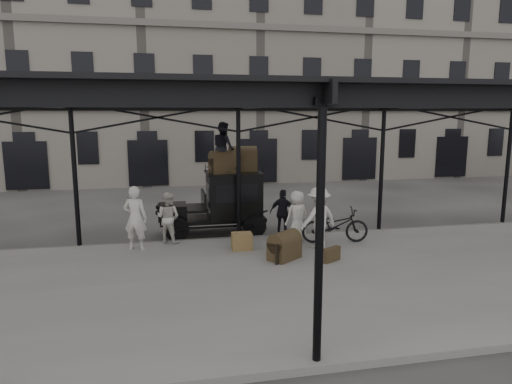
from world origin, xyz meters
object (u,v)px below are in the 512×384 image
taxi (225,200)px  steamer_trunk_roof_near (223,164)px  bicycle (335,225)px  steamer_trunk_platform (284,247)px  porter_left (135,218)px  porter_official (283,213)px

taxi → steamer_trunk_roof_near: size_ratio=4.21×
bicycle → steamer_trunk_platform: bearing=130.5°
bicycle → steamer_trunk_platform: 2.39m
taxi → steamer_trunk_platform: bearing=-71.9°
porter_left → taxi: bearing=-130.2°
bicycle → steamer_trunk_platform: size_ratio=2.32×
porter_official → steamer_trunk_roof_near: size_ratio=1.80×
porter_left → porter_official: (4.69, 0.60, -0.18)m
bicycle → porter_left: bearing=93.0°
taxi → bicycle: bearing=-36.1°
porter_official → steamer_trunk_platform: size_ratio=1.72×
taxi → steamer_trunk_roof_near: steamer_trunk_roof_near is taller
porter_official → bicycle: (1.40, -1.07, -0.23)m
porter_official → bicycle: bearing=173.2°
taxi → porter_left: (-2.92, -1.84, -0.09)m
steamer_trunk_platform → porter_left: bearing=119.5°
bicycle → steamer_trunk_roof_near: bearing=65.0°
porter_left → steamer_trunk_roof_near: bearing=-133.1°
taxi → porter_official: 2.18m
porter_left → steamer_trunk_platform: size_ratio=2.12×
porter_official → bicycle: size_ratio=0.74×
porter_official → bicycle: porter_official is taller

